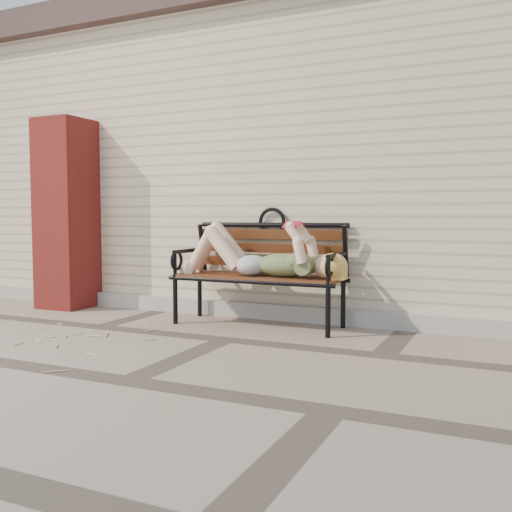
% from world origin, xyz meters
% --- Properties ---
extents(ground, '(80.00, 80.00, 0.00)m').
position_xyz_m(ground, '(0.00, 0.00, 0.00)').
color(ground, '#7A695E').
rests_on(ground, ground).
extents(house_wall, '(8.00, 4.00, 3.00)m').
position_xyz_m(house_wall, '(0.00, 3.00, 1.50)').
color(house_wall, beige).
rests_on(house_wall, ground).
extents(house_roof, '(8.30, 4.30, 0.30)m').
position_xyz_m(house_roof, '(0.00, 3.00, 3.15)').
color(house_roof, '#4B3836').
rests_on(house_roof, house_wall).
extents(foundation_strip, '(8.00, 0.10, 0.15)m').
position_xyz_m(foundation_strip, '(0.00, 0.97, 0.07)').
color(foundation_strip, '#9E9B8F').
rests_on(foundation_strip, ground).
extents(brick_pillar, '(0.50, 0.50, 2.00)m').
position_xyz_m(brick_pillar, '(-2.30, 0.75, 1.00)').
color(brick_pillar, '#A72C25').
rests_on(brick_pillar, ground).
extents(garden_bench, '(1.64, 0.65, 1.06)m').
position_xyz_m(garden_bench, '(-0.00, 0.73, 0.60)').
color(garden_bench, black).
rests_on(garden_bench, ground).
extents(reading_woman, '(1.55, 0.35, 0.49)m').
position_xyz_m(reading_woman, '(0.01, 0.60, 0.63)').
color(reading_woman, '#0A324A').
rests_on(reading_woman, ground).
extents(straw_scatter, '(2.90, 1.78, 0.01)m').
position_xyz_m(straw_scatter, '(-1.43, -0.53, 0.01)').
color(straw_scatter, '#D1B866').
rests_on(straw_scatter, ground).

